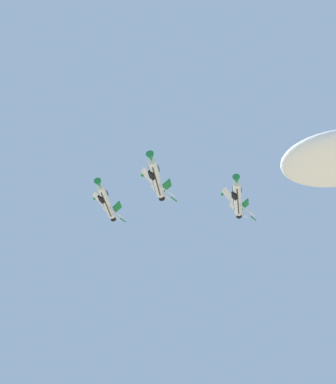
# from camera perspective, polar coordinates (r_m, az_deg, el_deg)

# --- Properties ---
(fighter_jet_lead) EXTENTS (7.70, 15.97, 7.40)m
(fighter_jet_lead) POSITION_cam_1_polar(r_m,az_deg,el_deg) (119.41, -1.14, 1.40)
(fighter_jet_lead) COLOR silver
(fighter_jet_left_wing) EXTENTS (7.41, 15.97, 7.67)m
(fighter_jet_left_wing) POSITION_cam_1_polar(r_m,az_deg,el_deg) (129.56, 6.71, -0.55)
(fighter_jet_left_wing) COLOR silver
(fighter_jet_right_wing) EXTENTS (8.00, 15.97, 7.10)m
(fighter_jet_right_wing) POSITION_cam_1_polar(r_m,az_deg,el_deg) (131.79, -5.98, -0.87)
(fighter_jet_right_wing) COLOR silver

